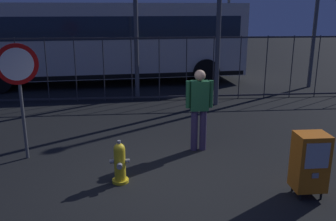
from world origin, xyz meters
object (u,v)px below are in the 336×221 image
pedestrian (199,106)px  bus_far (73,31)px  fire_hydrant (120,163)px  bus_near (105,38)px  newspaper_box_primary (310,162)px  stop_sign (19,78)px

pedestrian → bus_far: bus_far is taller
fire_hydrant → bus_near: 8.78m
newspaper_box_primary → bus_far: (-5.62, 13.78, 1.14)m
fire_hydrant → newspaper_box_primary: (2.93, -0.72, 0.22)m
stop_sign → bus_far: bearing=94.0°
pedestrian → fire_hydrant: bearing=-139.4°
fire_hydrant → bus_far: (-2.69, 13.06, 1.36)m
newspaper_box_primary → stop_sign: stop_sign is taller
stop_sign → bus_near: bearing=82.2°
pedestrian → bus_near: size_ratio=0.16×
stop_sign → bus_near: (1.02, 7.45, 0.11)m
stop_sign → bus_near: size_ratio=0.21×
bus_near → stop_sign: bearing=-102.7°
fire_hydrant → bus_near: bearing=95.5°
stop_sign → pedestrian: 3.48m
fire_hydrant → pedestrian: bearing=40.6°
stop_sign → fire_hydrant: bearing=-32.8°
pedestrian → bus_near: bus_near is taller
fire_hydrant → newspaper_box_primary: 3.02m
fire_hydrant → bus_far: 13.40m
fire_hydrant → pedestrian: size_ratio=0.45×
stop_sign → pedestrian: bearing=2.4°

